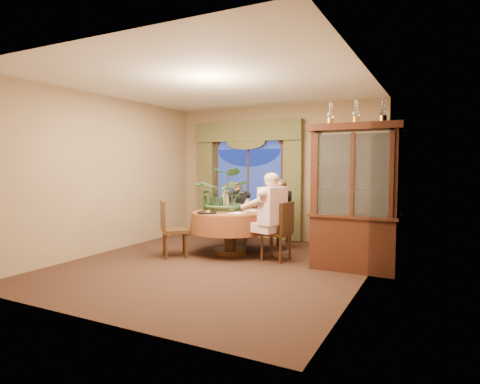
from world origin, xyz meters
The scene contains 36 objects.
floor centered at (0.00, 0.00, 0.00)m, with size 5.00×5.00×0.00m, color black.
wall_back centered at (0.00, 2.50, 1.40)m, with size 4.50×4.50×0.00m, color #896949.
wall_right centered at (2.25, 0.00, 1.40)m, with size 5.00×5.00×0.00m, color #896949.
ceiling centered at (0.00, 0.00, 2.80)m, with size 5.00×5.00×0.00m, color white.
window centered at (-0.60, 2.43, 1.30)m, with size 1.62×0.10×1.32m, color navy, non-canonical shape.
arched_transom centered at (-0.60, 2.43, 2.08)m, with size 1.60×0.06×0.44m, color navy, non-canonical shape.
drapery_left centered at (-1.63, 2.38, 1.18)m, with size 0.38×0.14×2.32m, color #434020.
drapery_right centered at (0.43, 2.38, 1.18)m, with size 0.38×0.14×2.32m, color #434020.
swag_valance centered at (-0.60, 2.35, 2.28)m, with size 2.45×0.16×0.42m, color #434020, non-canonical shape.
dining_table centered at (-0.19, 0.84, 0.38)m, with size 1.43×1.43×0.75m, color maroon.
china_cabinet centered at (1.99, 0.68, 1.09)m, with size 1.35×0.53×2.17m, color #331811.
oil_lamp_left centered at (1.62, 0.68, 2.34)m, with size 0.11×0.11×0.34m, color #A5722D, non-canonical shape.
oil_lamp_center centered at (1.99, 0.68, 2.34)m, with size 0.11×0.11×0.34m, color #A5722D, non-canonical shape.
oil_lamp_right centered at (2.37, 0.68, 2.34)m, with size 0.11×0.11×0.34m, color #A5722D, non-canonical shape.
chair_right centered at (0.73, 0.73, 0.48)m, with size 0.42×0.42×0.96m, color black.
chair_back_right centered at (0.37, 1.54, 0.48)m, with size 0.42×0.42×0.96m, color black.
chair_back centered at (-0.53, 1.79, 0.48)m, with size 0.42×0.42×0.96m, color black.
chair_front_left centered at (-0.90, 0.18, 0.48)m, with size 0.42×0.42×0.96m, color black.
person_pink centered at (0.74, 0.56, 0.73)m, with size 0.52×0.48×1.45m, color beige, non-canonical shape.
person_back centered at (-0.52, 1.75, 0.61)m, with size 0.44×0.40×1.23m, color black, non-canonical shape.
person_scarf centered at (0.53, 1.49, 0.66)m, with size 0.47×0.43×1.31m, color black, non-canonical shape.
stoneware_vase centered at (-0.33, 0.95, 0.88)m, with size 0.14×0.14×0.26m, color tan, non-canonical shape.
centerpiece_plant centered at (-0.33, 0.96, 1.40)m, with size 1.04×1.16×0.91m, color #335031.
olive_bowl centered at (-0.15, 0.81, 0.77)m, with size 0.15×0.15×0.05m, color #4C592E.
cheese_platter centered at (-0.40, 0.41, 0.76)m, with size 0.33×0.33×0.02m, color black.
wine_bottle_0 centered at (-0.34, 0.78, 0.92)m, with size 0.07×0.07×0.33m, color black.
wine_bottle_1 centered at (-0.62, 0.93, 0.92)m, with size 0.07×0.07×0.33m, color tan.
wine_bottle_2 centered at (-0.66, 0.76, 0.92)m, with size 0.07×0.07×0.33m, color black.
wine_bottle_3 centered at (-0.45, 1.04, 0.92)m, with size 0.07×0.07×0.33m, color black.
wine_bottle_4 centered at (-0.39, 0.93, 0.92)m, with size 0.07×0.07×0.33m, color tan.
wine_bottle_5 centered at (-0.55, 0.80, 0.92)m, with size 0.07×0.07×0.33m, color black.
tasting_paper_0 centered at (0.04, 0.67, 0.75)m, with size 0.21×0.30×0.00m, color white.
tasting_paper_1 centered at (0.12, 1.12, 0.75)m, with size 0.21×0.30×0.00m, color white.
wine_glass_person_pink centered at (0.27, 0.70, 0.84)m, with size 0.07×0.07×0.18m, color silver, non-canonical shape.
wine_glass_person_back centered at (-0.35, 1.28, 0.84)m, with size 0.07×0.07×0.18m, color silver, non-canonical shape.
wine_glass_person_scarf centered at (0.16, 1.16, 0.84)m, with size 0.07×0.07×0.18m, color silver, non-canonical shape.
Camera 1 is at (3.17, -5.35, 1.59)m, focal length 30.00 mm.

